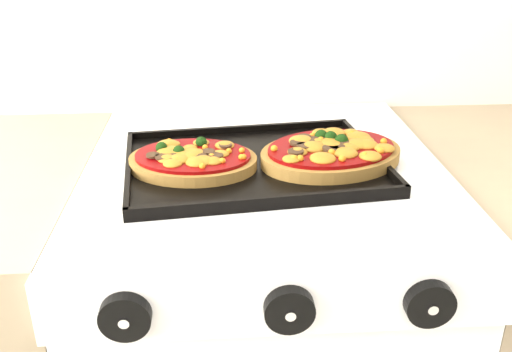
{
  "coord_description": "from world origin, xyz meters",
  "views": [
    {
      "loc": [
        -0.07,
        0.82,
        1.29
      ],
      "look_at": [
        -0.02,
        1.61,
        0.92
      ],
      "focal_mm": 40.0,
      "sensor_mm": 36.0,
      "label": 1
    }
  ],
  "objects": [
    {
      "name": "pizza_right",
      "position": [
        0.11,
        1.66,
        0.94
      ],
      "size": [
        0.27,
        0.23,
        0.03
      ],
      "primitive_type": null,
      "rotation": [
        0.0,
        0.0,
        0.28
      ],
      "color": "olive",
      "rests_on": "baking_tray"
    },
    {
      "name": "control_panel",
      "position": [
        -0.0,
        1.39,
        0.85
      ],
      "size": [
        0.6,
        0.02,
        0.09
      ],
      "primitive_type": "cube",
      "color": "white",
      "rests_on": "stove"
    },
    {
      "name": "knob_center",
      "position": [
        0.0,
        1.37,
        0.85
      ],
      "size": [
        0.06,
        0.02,
        0.06
      ],
      "primitive_type": "cylinder",
      "rotation": [
        1.57,
        0.0,
        0.0
      ],
      "color": "black",
      "rests_on": "control_panel"
    },
    {
      "name": "baking_tray",
      "position": [
        -0.02,
        1.66,
        0.92
      ],
      "size": [
        0.44,
        0.34,
        0.02
      ],
      "primitive_type": "cube",
      "rotation": [
        0.0,
        0.0,
        0.11
      ],
      "color": "black",
      "rests_on": "stove"
    },
    {
      "name": "pizza_left",
      "position": [
        -0.12,
        1.65,
        0.93
      ],
      "size": [
        0.22,
        0.18,
        0.03
      ],
      "primitive_type": null,
      "rotation": [
        0.0,
        0.0,
        -0.14
      ],
      "color": "olive",
      "rests_on": "baking_tray"
    },
    {
      "name": "knob_right",
      "position": [
        0.18,
        1.37,
        0.85
      ],
      "size": [
        0.06,
        0.02,
        0.06
      ],
      "primitive_type": "cylinder",
      "rotation": [
        1.57,
        0.0,
        0.0
      ],
      "color": "black",
      "rests_on": "control_panel"
    },
    {
      "name": "knob_left",
      "position": [
        -0.19,
        1.37,
        0.85
      ],
      "size": [
        0.06,
        0.02,
        0.06
      ],
      "primitive_type": "cylinder",
      "rotation": [
        1.57,
        0.0,
        0.0
      ],
      "color": "black",
      "rests_on": "control_panel"
    }
  ]
}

